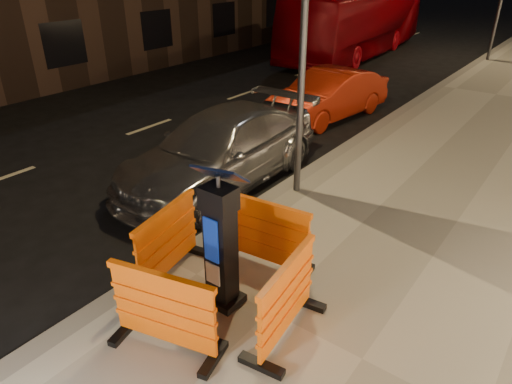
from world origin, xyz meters
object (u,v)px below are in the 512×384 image
Objects in this scene: barrier_front at (164,312)px; barrier_back at (267,235)px; bus_doubledecker at (354,55)px; car_silver at (222,181)px; car_red at (327,118)px; barrier_kerbside at (168,242)px; barrier_bldgside at (287,300)px; parking_kiosk at (221,241)px.

barrier_front is 1.90m from barrier_back.
bus_doubledecker reaches higher than barrier_back.
car_red is at bearing 93.04° from car_silver.
barrier_bldgside is (1.90, 0.00, 0.00)m from barrier_kerbside.
barrier_front is at bearing -99.27° from parking_kiosk.
barrier_kerbside is 0.27× the size of car_silver.
car_silver is at bearing 43.01° from barrier_bldgside.
barrier_back is at bearing 80.73° from parking_kiosk.
barrier_kerbside is at bearing -76.34° from bus_doubledecker.
car_red is at bearing 105.97° from barrier_back.
bus_doubledecker reaches higher than barrier_front.
barrier_bldgside is 0.27× the size of car_silver.
barrier_bldgside is at bearing -51.27° from barrier_back.
barrier_front is at bearing 127.73° from barrier_bldgside.
barrier_kerbside and barrier_bldgside have the same top height.
barrier_bldgside is (0.95, 0.95, 0.00)m from barrier_front.
barrier_front is (0.00, -0.95, -0.40)m from parking_kiosk.
barrier_back and barrier_kerbside have the same top height.
bus_doubledecker reaches higher than car_silver.
bus_doubledecker is (-3.75, 13.63, 0.00)m from car_silver.
parking_kiosk is 1.03m from barrier_kerbside.
barrier_back is at bearing -56.27° from barrier_kerbside.
barrier_back is 16.73m from bus_doubledecker.
barrier_kerbside is 17.30m from bus_doubledecker.
barrier_bldgside is 17.97m from bus_doubledecker.
barrier_front and barrier_back have the same top height.
barrier_kerbside is at bearing 120.73° from barrier_front.
barrier_kerbside is (-0.95, -0.95, 0.00)m from barrier_back.
barrier_back is at bearing 75.73° from barrier_front.
parking_kiosk is 1.03m from barrier_back.
car_red is (-2.75, 8.63, -0.66)m from barrier_front.
parking_kiosk reaches higher than car_red.
barrier_kerbside is 7.92m from car_red.
parking_kiosk is 0.17× the size of bus_doubledecker.
barrier_kerbside is at bearing -69.20° from car_red.
barrier_bldgside is (0.95, -0.95, 0.00)m from barrier_back.
car_red is (-0.29, 4.84, 0.00)m from car_silver.
barrier_back is 7.30m from car_red.
car_silver is 4.85m from car_red.
parking_kiosk is 1.03m from barrier_bldgside.
barrier_kerbside is 3.28m from car_silver.
barrier_bldgside is at bearing -70.55° from bus_doubledecker.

